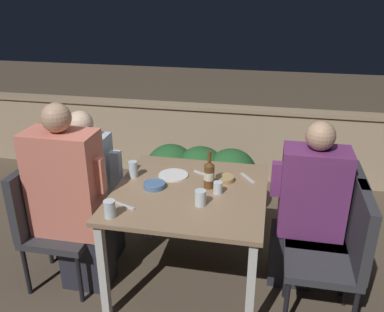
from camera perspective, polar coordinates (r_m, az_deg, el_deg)
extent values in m
plane|color=brown|center=(3.17, -0.29, -16.90)|extent=(16.00, 16.00, 0.00)
cube|color=tan|center=(4.54, 4.38, 1.77)|extent=(9.00, 0.14, 0.77)
cube|color=#9E8466|center=(4.41, 4.54, 6.69)|extent=(9.00, 0.18, 0.04)
cube|color=#937556|center=(2.75, -0.32, -5.12)|extent=(1.02, 1.03, 0.03)
cube|color=silver|center=(2.72, -12.33, -15.67)|extent=(0.05, 0.05, 0.72)
cube|color=silver|center=(2.54, 8.20, -18.46)|extent=(0.05, 0.05, 0.72)
cube|color=silver|center=(3.43, -6.30, -6.27)|extent=(0.05, 0.05, 0.72)
cube|color=silver|center=(3.30, 9.30, -7.79)|extent=(0.05, 0.05, 0.72)
cube|color=brown|center=(3.84, 1.15, -6.50)|extent=(1.01, 0.36, 0.28)
ellipsoid|color=#235628|center=(3.74, -3.01, -1.63)|extent=(0.45, 0.47, 0.43)
ellipsoid|color=#235628|center=(3.68, 1.19, -1.99)|extent=(0.45, 0.47, 0.43)
ellipsoid|color=#235628|center=(3.65, 5.49, -2.35)|extent=(0.45, 0.47, 0.43)
cube|color=#333338|center=(3.07, -17.67, -10.14)|extent=(0.46, 0.46, 0.05)
cube|color=#333338|center=(3.04, -21.66, -5.39)|extent=(0.06, 0.46, 0.47)
cylinder|color=black|center=(3.15, -22.22, -14.73)|extent=(0.03, 0.03, 0.38)
cylinder|color=black|center=(2.97, -15.48, -16.27)|extent=(0.03, 0.03, 0.38)
cylinder|color=black|center=(3.42, -18.64, -10.91)|extent=(0.03, 0.03, 0.38)
cylinder|color=black|center=(3.26, -12.37, -12.03)|extent=(0.03, 0.03, 0.38)
cube|color=#282833|center=(3.11, -14.40, -13.59)|extent=(0.33, 0.23, 0.43)
cube|color=#E07A66|center=(2.85, -17.37, -3.74)|extent=(0.47, 0.26, 0.73)
cube|color=#E07A66|center=(2.71, -12.91, -2.63)|extent=(0.07, 0.07, 0.24)
sphere|color=tan|center=(2.68, -18.53, 5.11)|extent=(0.19, 0.19, 0.19)
cube|color=#333338|center=(3.34, -15.26, -7.00)|extent=(0.46, 0.46, 0.05)
cube|color=#333338|center=(3.31, -18.92, -2.62)|extent=(0.06, 0.46, 0.47)
cylinder|color=black|center=(3.39, -19.44, -11.34)|extent=(0.03, 0.03, 0.38)
cylinder|color=black|center=(3.22, -13.15, -12.51)|extent=(0.03, 0.03, 0.38)
cylinder|color=black|center=(3.68, -16.39, -8.01)|extent=(0.03, 0.03, 0.38)
cylinder|color=black|center=(3.53, -10.53, -8.88)|extent=(0.03, 0.03, 0.38)
cube|color=#282833|center=(3.37, -12.28, -10.19)|extent=(0.25, 0.23, 0.43)
cube|color=silver|center=(3.16, -14.72, -2.22)|extent=(0.36, 0.26, 0.58)
cube|color=silver|center=(3.04, -10.59, -1.47)|extent=(0.07, 0.07, 0.24)
sphere|color=beige|center=(3.03, -15.45, 4.38)|extent=(0.19, 0.19, 0.19)
cube|color=#333338|center=(2.79, 17.64, -13.92)|extent=(0.46, 0.46, 0.05)
cube|color=#333338|center=(2.68, 22.71, -9.60)|extent=(0.06, 0.46, 0.47)
cylinder|color=black|center=(2.75, 13.06, -19.80)|extent=(0.03, 0.03, 0.38)
cylinder|color=black|center=(3.06, 12.97, -14.73)|extent=(0.03, 0.03, 0.38)
cylinder|color=black|center=(3.11, 20.60, -15.08)|extent=(0.03, 0.03, 0.38)
cube|color=#333338|center=(3.04, 17.26, -10.51)|extent=(0.46, 0.46, 0.05)
cube|color=#333338|center=(2.94, 21.83, -6.45)|extent=(0.06, 0.46, 0.47)
cylinder|color=black|center=(2.98, 13.11, -15.86)|extent=(0.03, 0.03, 0.38)
cylinder|color=black|center=(3.03, 20.96, -16.19)|extent=(0.03, 0.03, 0.38)
cylinder|color=black|center=(3.30, 13.03, -11.53)|extent=(0.03, 0.03, 0.38)
cylinder|color=black|center=(3.35, 20.00, -11.91)|extent=(0.03, 0.03, 0.38)
cube|color=#282833|center=(3.13, 13.67, -13.25)|extent=(0.31, 0.23, 0.43)
cube|color=#6B2D66|center=(2.86, 16.64, -4.86)|extent=(0.44, 0.26, 0.62)
cube|color=#6B2D66|center=(2.81, 11.75, -3.16)|extent=(0.07, 0.07, 0.24)
sphere|color=tan|center=(2.70, 17.61, 2.71)|extent=(0.19, 0.19, 0.19)
cylinder|color=brown|center=(2.75, 2.41, -2.89)|extent=(0.07, 0.07, 0.16)
cylinder|color=beige|center=(2.75, 2.41, -2.74)|extent=(0.07, 0.07, 0.06)
cone|color=brown|center=(2.71, 2.45, -1.04)|extent=(0.07, 0.07, 0.03)
cylinder|color=brown|center=(2.69, 2.46, -0.06)|extent=(0.03, 0.03, 0.07)
cylinder|color=white|center=(2.95, -2.63, -2.69)|extent=(0.22, 0.22, 0.01)
cylinder|color=#4C709E|center=(2.79, -5.30, -4.10)|extent=(0.15, 0.15, 0.03)
torus|color=#4C709E|center=(2.78, -5.31, -3.86)|extent=(0.15, 0.15, 0.01)
cylinder|color=tan|center=(2.87, 4.60, -3.22)|extent=(0.13, 0.13, 0.04)
torus|color=tan|center=(2.86, 4.61, -2.97)|extent=(0.13, 0.13, 0.01)
cylinder|color=silver|center=(2.70, 3.64, -4.49)|extent=(0.06, 0.06, 0.08)
cylinder|color=silver|center=(2.94, -8.28, -1.86)|extent=(0.06, 0.06, 0.12)
cylinder|color=silver|center=(2.48, -11.48, -7.28)|extent=(0.07, 0.07, 0.11)
cylinder|color=silver|center=(2.55, 1.18, -5.89)|extent=(0.07, 0.07, 0.10)
cube|color=silver|center=(2.93, 7.82, -3.07)|extent=(0.11, 0.15, 0.01)
cube|color=silver|center=(2.60, -9.53, -6.85)|extent=(0.17, 0.08, 0.01)
cube|color=silver|center=(2.97, 1.58, -2.51)|extent=(0.16, 0.10, 0.01)
cylinder|color=#B2A899|center=(4.16, -15.90, -5.71)|extent=(0.22, 0.22, 0.18)
cylinder|color=#47331E|center=(4.08, -16.17, -3.57)|extent=(0.03, 0.03, 0.16)
ellipsoid|color=#235628|center=(4.00, -16.49, -0.93)|extent=(0.31, 0.31, 0.28)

